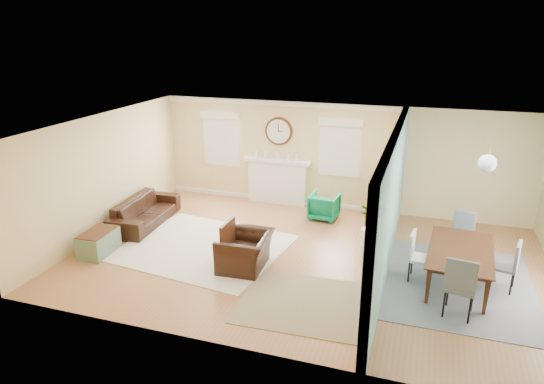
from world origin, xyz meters
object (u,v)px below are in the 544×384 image
(eames_chair, at_px, (245,251))
(credenza, at_px, (379,215))
(dining_table, at_px, (461,267))
(sofa, at_px, (145,211))
(green_chair, at_px, (324,206))

(eames_chair, relative_size, credenza, 0.76)
(credenza, xyz_separation_m, dining_table, (1.62, -1.92, -0.07))
(eames_chair, bearing_deg, sofa, -116.40)
(sofa, bearing_deg, green_chair, -71.57)
(sofa, xyz_separation_m, credenza, (5.14, 1.21, 0.10))
(green_chair, relative_size, dining_table, 0.35)
(dining_table, bearing_deg, green_chair, 55.78)
(sofa, height_order, credenza, credenza)
(green_chair, xyz_separation_m, credenza, (1.31, -0.39, 0.10))
(eames_chair, distance_m, green_chair, 3.01)
(eames_chair, bearing_deg, dining_table, 95.75)
(dining_table, bearing_deg, sofa, 87.98)
(sofa, xyz_separation_m, green_chair, (3.83, 1.60, -0.00))
(green_chair, distance_m, credenza, 1.37)
(eames_chair, relative_size, dining_table, 0.54)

